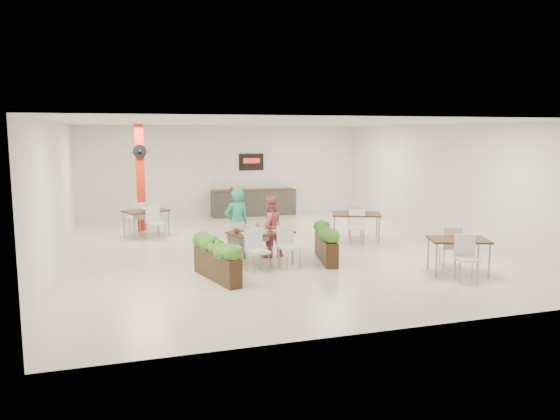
% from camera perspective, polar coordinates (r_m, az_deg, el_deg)
% --- Properties ---
extents(ground, '(12.00, 12.00, 0.00)m').
position_cam_1_polar(ground, '(13.94, -0.81, -4.15)').
color(ground, beige).
rests_on(ground, ground).
extents(room_shell, '(10.10, 12.10, 3.22)m').
position_cam_1_polar(room_shell, '(13.65, -0.83, 4.10)').
color(room_shell, white).
rests_on(room_shell, ground).
extents(red_column, '(0.40, 0.41, 3.20)m').
position_cam_1_polar(red_column, '(16.92, -14.39, 3.40)').
color(red_column, red).
rests_on(red_column, ground).
extents(service_counter, '(3.00, 0.64, 2.20)m').
position_cam_1_polar(service_counter, '(19.49, -2.77, 0.85)').
color(service_counter, '#2C2927').
rests_on(service_counter, ground).
extents(main_table, '(1.56, 1.86, 0.92)m').
position_cam_1_polar(main_table, '(12.31, -2.07, -2.80)').
color(main_table, black).
rests_on(main_table, ground).
extents(diner_man, '(0.69, 0.53, 1.68)m').
position_cam_1_polar(diner_man, '(12.81, -4.55, -1.46)').
color(diner_man, '#28AF82').
rests_on(diner_man, ground).
extents(diner_woman, '(0.83, 0.71, 1.48)m').
position_cam_1_polar(diner_woman, '(13.02, -1.11, -1.72)').
color(diner_woman, '#EE6A7E').
rests_on(diner_woman, ground).
extents(planter_left, '(0.75, 1.75, 0.93)m').
position_cam_1_polar(planter_left, '(11.14, -6.63, -4.76)').
color(planter_left, black).
rests_on(planter_left, ground).
extents(planter_right, '(0.70, 1.75, 0.93)m').
position_cam_1_polar(planter_right, '(12.72, 4.84, -3.15)').
color(planter_right, black).
rests_on(planter_right, ground).
extents(side_table_a, '(1.40, 1.66, 0.92)m').
position_cam_1_polar(side_table_a, '(16.10, -13.82, -0.44)').
color(side_table_a, black).
rests_on(side_table_a, ground).
extents(side_table_b, '(1.55, 1.66, 0.92)m').
position_cam_1_polar(side_table_b, '(15.16, 7.96, -0.77)').
color(side_table_b, black).
rests_on(side_table_b, ground).
extents(side_table_c, '(1.39, 1.67, 0.92)m').
position_cam_1_polar(side_table_c, '(12.10, 18.14, -3.45)').
color(side_table_c, black).
rests_on(side_table_c, ground).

